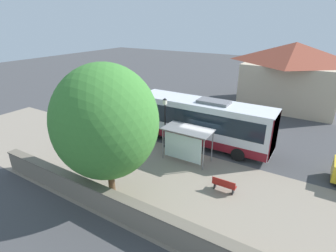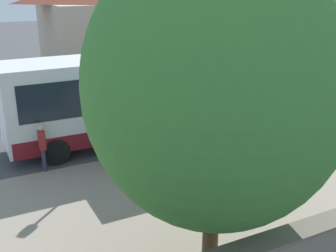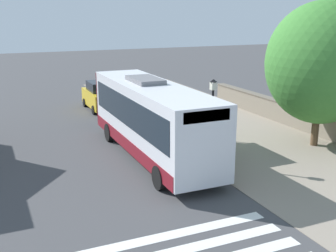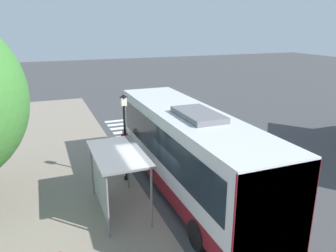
% 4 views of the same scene
% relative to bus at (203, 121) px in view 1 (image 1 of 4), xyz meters
% --- Properties ---
extents(ground_plane, '(120.00, 120.00, 0.00)m').
position_rel_bus_xyz_m(ground_plane, '(-1.70, -0.69, -1.98)').
color(ground_plane, '#424244').
rests_on(ground_plane, ground).
extents(sidewalk_plaza, '(9.00, 44.00, 0.02)m').
position_rel_bus_xyz_m(sidewalk_plaza, '(-6.20, -0.69, -1.97)').
color(sidewalk_plaza, gray).
rests_on(sidewalk_plaza, ground).
extents(crosswalk_stripes, '(9.00, 5.25, 0.01)m').
position_rel_bus_xyz_m(crosswalk_stripes, '(3.30, 9.78, -1.98)').
color(crosswalk_stripes, silver).
rests_on(crosswalk_stripes, ground).
extents(stone_wall, '(0.60, 20.00, 1.40)m').
position_rel_bus_xyz_m(stone_wall, '(-10.25, -0.69, -1.28)').
color(stone_wall, slate).
rests_on(stone_wall, ground).
extents(background_building, '(8.27, 10.33, 7.27)m').
position_rel_bus_xyz_m(background_building, '(14.43, -4.25, 1.76)').
color(background_building, '#C6B293').
rests_on(background_building, ground).
extents(bus, '(2.72, 11.01, 3.85)m').
position_rel_bus_xyz_m(bus, '(0.00, 0.00, 0.00)').
color(bus, silver).
rests_on(bus, ground).
extents(bus_shelter, '(1.84, 3.48, 2.43)m').
position_rel_bus_xyz_m(bus_shelter, '(-3.17, -0.19, 0.07)').
color(bus_shelter, slate).
rests_on(bus_shelter, ground).
extents(pedestrian, '(0.34, 0.24, 1.77)m').
position_rel_bus_xyz_m(pedestrian, '(-1.61, 4.41, -0.94)').
color(pedestrian, '#2D3347').
rests_on(pedestrian, ground).
extents(bench, '(0.40, 1.41, 0.88)m').
position_rel_bus_xyz_m(bench, '(-5.29, -3.84, -1.52)').
color(bench, maroon).
rests_on(bench, ground).
extents(street_lamp_near, '(0.28, 0.28, 4.09)m').
position_rel_bus_xyz_m(street_lamp_near, '(-2.11, 2.25, 0.45)').
color(street_lamp_near, black).
rests_on(street_lamp_near, ground).
extents(shade_tree, '(5.74, 5.74, 7.60)m').
position_rel_bus_xyz_m(shade_tree, '(-8.70, 1.86, 2.45)').
color(shade_tree, brown).
rests_on(shade_tree, ground).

